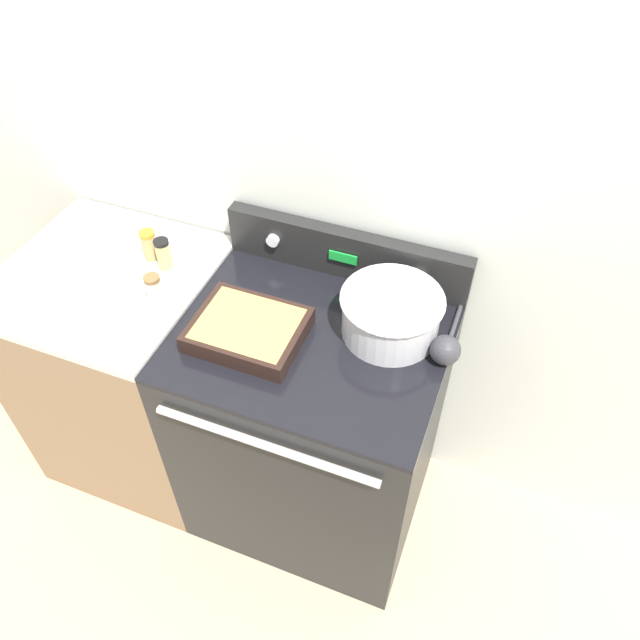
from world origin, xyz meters
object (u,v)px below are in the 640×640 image
Objects in this scene: casserole_dish at (248,329)px; spice_jar_orange_cap at (149,245)px; spice_jar_black_cap at (164,254)px; mixing_bowl at (391,312)px; ladle at (446,348)px; spice_jar_brown_cap at (155,291)px.

casserole_dish is 3.04× the size of spice_jar_orange_cap.
mixing_bowl is at bearing -0.12° from spice_jar_black_cap.
spice_jar_orange_cap is (-0.07, 0.02, -0.00)m from spice_jar_black_cap.
ladle is (0.17, -0.04, -0.04)m from mixing_bowl.
mixing_bowl is at bearing -1.85° from spice_jar_orange_cap.
spice_jar_orange_cap is (-0.13, 0.18, -0.00)m from spice_jar_brown_cap.
spice_jar_black_cap is 1.04× the size of spice_jar_orange_cap.
spice_jar_black_cap reaches higher than spice_jar_orange_cap.
ladle is 0.98m from spice_jar_orange_cap.
spice_jar_black_cap is at bearing 177.31° from ladle.
mixing_bowl reaches higher than spice_jar_black_cap.
spice_jar_brown_cap is at bearing -67.37° from spice_jar_black_cap.
spice_jar_black_cap is at bearing 112.63° from spice_jar_brown_cap.
spice_jar_brown_cap reaches higher than casserole_dish.
mixing_bowl is 0.41m from casserole_dish.
spice_jar_brown_cap reaches higher than spice_jar_black_cap.
casserole_dish is 2.78× the size of spice_jar_brown_cap.
spice_jar_brown_cap is at bearing -166.84° from mixing_bowl.
spice_jar_black_cap is (-0.07, 0.16, -0.00)m from spice_jar_brown_cap.
ladle is at bearing -2.69° from spice_jar_black_cap.
casserole_dish is 0.99× the size of ladle.
mixing_bowl is 2.63× the size of spice_jar_brown_cap.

